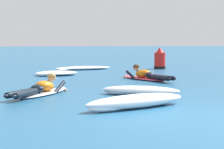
% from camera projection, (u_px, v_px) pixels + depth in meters
% --- Properties ---
extents(ground_plane, '(120.00, 120.00, 0.00)m').
position_uv_depth(ground_plane, '(119.00, 72.00, 16.97)').
color(ground_plane, '#235B84').
extents(surfer_near, '(1.62, 2.43, 0.55)m').
position_uv_depth(surfer_near, '(41.00, 89.00, 10.14)').
color(surfer_near, silver).
rests_on(surfer_near, ground).
extents(surfer_far, '(1.41, 2.51, 0.53)m').
position_uv_depth(surfer_far, '(146.00, 76.00, 13.87)').
color(surfer_far, '#E54C66').
rests_on(surfer_far, ground).
extents(whitewater_front, '(2.65, 1.35, 0.15)m').
position_uv_depth(whitewater_front, '(83.00, 68.00, 18.44)').
color(whitewater_front, white).
rests_on(whitewater_front, ground).
extents(whitewater_mid_left, '(1.86, 1.52, 0.17)m').
position_uv_depth(whitewater_mid_left, '(56.00, 73.00, 15.62)').
color(whitewater_mid_left, white).
rests_on(whitewater_mid_left, ground).
extents(whitewater_mid_right, '(1.97, 1.28, 0.22)m').
position_uv_depth(whitewater_mid_right, '(141.00, 91.00, 10.12)').
color(whitewater_mid_right, white).
rests_on(whitewater_mid_right, ground).
extents(whitewater_far_band, '(2.31, 1.39, 0.27)m').
position_uv_depth(whitewater_far_band, '(136.00, 101.00, 8.22)').
color(whitewater_far_band, white).
rests_on(whitewater_far_band, ground).
extents(channel_marker_buoy, '(0.53, 0.53, 0.98)m').
position_uv_depth(channel_marker_buoy, '(160.00, 60.00, 18.95)').
color(channel_marker_buoy, red).
rests_on(channel_marker_buoy, ground).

